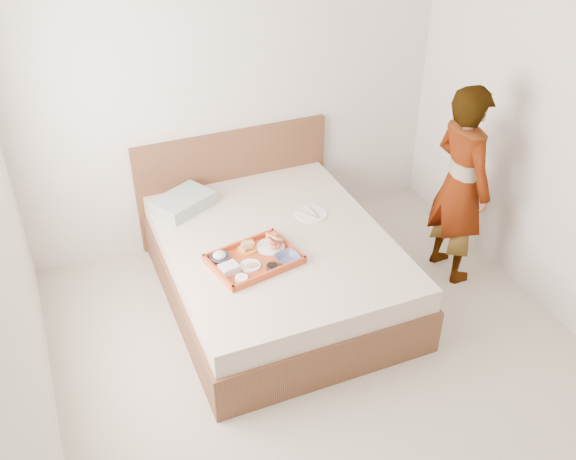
# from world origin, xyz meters

# --- Properties ---
(ground) EXTENTS (3.50, 4.00, 0.01)m
(ground) POSITION_xyz_m (0.00, 0.00, 0.00)
(ground) COLOR beige
(ground) RESTS_ON ground
(wall_back) EXTENTS (3.50, 0.01, 2.60)m
(wall_back) POSITION_xyz_m (0.00, 2.00, 1.30)
(wall_back) COLOR silver
(wall_back) RESTS_ON ground
(wall_left) EXTENTS (0.01, 4.00, 2.60)m
(wall_left) POSITION_xyz_m (-1.75, 0.00, 1.30)
(wall_left) COLOR silver
(wall_left) RESTS_ON ground
(bed) EXTENTS (1.65, 2.00, 0.53)m
(bed) POSITION_xyz_m (-0.05, 1.00, 0.27)
(bed) COLOR brown
(bed) RESTS_ON ground
(headboard) EXTENTS (1.65, 0.06, 0.95)m
(headboard) POSITION_xyz_m (-0.05, 1.97, 0.47)
(headboard) COLOR brown
(headboard) RESTS_ON ground
(pillow) EXTENTS (0.53, 0.47, 0.11)m
(pillow) POSITION_xyz_m (-0.57, 1.66, 0.58)
(pillow) COLOR #A6B3A9
(pillow) RESTS_ON bed
(tray) EXTENTS (0.66, 0.53, 0.05)m
(tray) POSITION_xyz_m (-0.30, 0.79, 0.56)
(tray) COLOR #BE5019
(tray) RESTS_ON bed
(prawn_plate) EXTENTS (0.24, 0.24, 0.01)m
(prawn_plate) POSITION_xyz_m (-0.14, 0.89, 0.55)
(prawn_plate) COLOR white
(prawn_plate) RESTS_ON tray
(navy_bowl_big) EXTENTS (0.19, 0.19, 0.04)m
(navy_bowl_big) POSITION_xyz_m (-0.09, 0.70, 0.57)
(navy_bowl_big) COLOR #11143F
(navy_bowl_big) RESTS_ON tray
(sauce_dish) EXTENTS (0.10, 0.10, 0.03)m
(sauce_dish) POSITION_xyz_m (-0.22, 0.65, 0.56)
(sauce_dish) COLOR black
(sauce_dish) RESTS_ON tray
(meat_plate) EXTENTS (0.17, 0.17, 0.01)m
(meat_plate) POSITION_xyz_m (-0.35, 0.74, 0.55)
(meat_plate) COLOR white
(meat_plate) RESTS_ON tray
(bread_plate) EXTENTS (0.17, 0.17, 0.01)m
(bread_plate) POSITION_xyz_m (-0.31, 0.92, 0.55)
(bread_plate) COLOR orange
(bread_plate) RESTS_ON tray
(salad_bowl) EXTENTS (0.15, 0.15, 0.04)m
(salad_bowl) POSITION_xyz_m (-0.52, 0.88, 0.57)
(salad_bowl) COLOR #11143F
(salad_bowl) RESTS_ON tray
(plastic_tub) EXTENTS (0.14, 0.12, 0.05)m
(plastic_tub) POSITION_xyz_m (-0.50, 0.73, 0.57)
(plastic_tub) COLOR silver
(plastic_tub) RESTS_ON tray
(cheese_round) EXTENTS (0.10, 0.10, 0.03)m
(cheese_round) POSITION_xyz_m (-0.46, 0.61, 0.56)
(cheese_round) COLOR white
(cheese_round) RESTS_ON tray
(dinner_plate) EXTENTS (0.29, 0.29, 0.01)m
(dinner_plate) POSITION_xyz_m (0.31, 1.19, 0.54)
(dinner_plate) COLOR white
(dinner_plate) RESTS_ON bed
(person) EXTENTS (0.40, 0.59, 1.57)m
(person) POSITION_xyz_m (1.34, 0.77, 0.79)
(person) COLOR silver
(person) RESTS_ON ground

